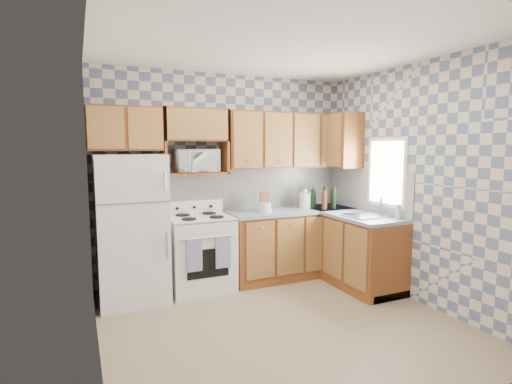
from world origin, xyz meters
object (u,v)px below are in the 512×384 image
(stove_body, at_px, (200,254))
(microwave, at_px, (196,161))
(electric_kettle, at_px, (305,200))
(refrigerator, at_px, (131,229))

(stove_body, xyz_separation_m, microwave, (0.01, 0.16, 1.14))
(microwave, bearing_deg, stove_body, -97.56)
(stove_body, distance_m, electric_kettle, 1.64)
(stove_body, relative_size, microwave, 1.75)
(microwave, xyz_separation_m, electric_kettle, (1.52, -0.10, -0.57))
(refrigerator, bearing_deg, microwave, 12.81)
(electric_kettle, bearing_deg, microwave, 176.14)
(refrigerator, xyz_separation_m, microwave, (0.81, 0.18, 0.75))
(refrigerator, height_order, stove_body, refrigerator)
(refrigerator, height_order, microwave, microwave)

